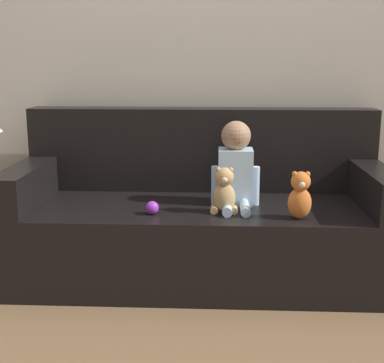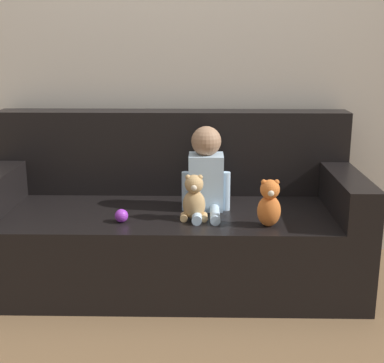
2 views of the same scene
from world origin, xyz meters
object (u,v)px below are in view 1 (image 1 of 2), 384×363
(teddy_bear_brown, at_px, (224,191))
(toy_ball, at_px, (152,208))
(plush_toy_side, at_px, (300,195))
(couch, at_px, (200,218))
(person_baby, at_px, (236,168))

(teddy_bear_brown, bearing_deg, toy_ball, -172.74)
(plush_toy_side, bearing_deg, teddy_bear_brown, 165.88)
(couch, relative_size, plush_toy_side, 8.50)
(plush_toy_side, xyz_separation_m, toy_ball, (-0.71, 0.05, -0.08))
(plush_toy_side, bearing_deg, couch, 145.70)
(couch, distance_m, person_baby, 0.36)
(teddy_bear_brown, height_order, toy_ball, teddy_bear_brown)
(person_baby, xyz_separation_m, toy_ball, (-0.41, -0.21, -0.16))
(teddy_bear_brown, relative_size, toy_ball, 3.51)
(toy_ball, bearing_deg, plush_toy_side, -3.62)
(person_baby, relative_size, teddy_bear_brown, 1.89)
(couch, relative_size, person_baby, 4.52)
(teddy_bear_brown, xyz_separation_m, toy_ball, (-0.35, -0.05, -0.08))
(person_baby, bearing_deg, couch, 158.14)
(person_baby, bearing_deg, plush_toy_side, -40.69)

